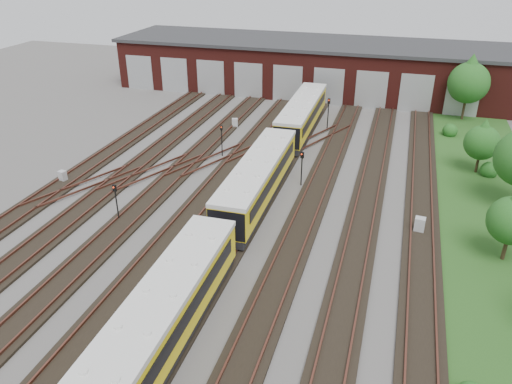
# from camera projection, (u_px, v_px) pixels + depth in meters

# --- Properties ---
(ground) EXTENTS (120.00, 120.00, 0.00)m
(ground) POSITION_uv_depth(u_px,v_px,m) (194.00, 251.00, 32.05)
(ground) COLOR #4A4845
(ground) RESTS_ON ground
(track_network) EXTENTS (30.40, 70.00, 0.33)m
(track_network) POSITION_uv_depth(u_px,v_px,m) (195.00, 244.00, 32.54)
(track_network) COLOR black
(track_network) RESTS_ON ground
(maintenance_shed) EXTENTS (51.00, 12.50, 6.35)m
(maintenance_shed) POSITION_uv_depth(u_px,v_px,m) (313.00, 66.00, 64.75)
(maintenance_shed) COLOR #4B1612
(maintenance_shed) RESTS_ON ground
(grass_verge) EXTENTS (8.00, 55.00, 0.05)m
(grass_verge) POSITION_uv_depth(u_px,v_px,m) (494.00, 218.00, 35.73)
(grass_verge) COLOR #204A18
(grass_verge) RESTS_ON ground
(metro_train) EXTENTS (2.79, 46.57, 3.00)m
(metro_train) POSITION_uv_depth(u_px,v_px,m) (258.00, 179.00, 37.27)
(metro_train) COLOR black
(metro_train) RESTS_ON ground
(signal_mast_0) EXTENTS (0.26, 0.25, 2.80)m
(signal_mast_0) POSITION_uv_depth(u_px,v_px,m) (116.00, 198.00, 34.72)
(signal_mast_0) COLOR black
(signal_mast_0) RESTS_ON ground
(signal_mast_1) EXTENTS (0.25, 0.24, 2.94)m
(signal_mast_1) POSITION_uv_depth(u_px,v_px,m) (222.00, 137.00, 45.30)
(signal_mast_1) COLOR black
(signal_mast_1) RESTS_ON ground
(signal_mast_2) EXTENTS (0.27, 0.25, 3.35)m
(signal_mast_2) POSITION_uv_depth(u_px,v_px,m) (328.00, 110.00, 51.51)
(signal_mast_2) COLOR black
(signal_mast_2) RESTS_ON ground
(signal_mast_3) EXTENTS (0.29, 0.28, 2.90)m
(signal_mast_3) POSITION_uv_depth(u_px,v_px,m) (302.00, 164.00, 39.78)
(signal_mast_3) COLOR black
(signal_mast_3) RESTS_ON ground
(relay_cabinet_0) EXTENTS (0.68, 0.60, 0.97)m
(relay_cabinet_0) POSITION_uv_depth(u_px,v_px,m) (63.00, 176.00, 40.98)
(relay_cabinet_0) COLOR #B0B2B6
(relay_cabinet_0) RESTS_ON ground
(relay_cabinet_1) EXTENTS (0.70, 0.64, 0.98)m
(relay_cabinet_1) POSITION_uv_depth(u_px,v_px,m) (235.00, 123.00, 52.85)
(relay_cabinet_1) COLOR #B0B2B6
(relay_cabinet_1) RESTS_ON ground
(relay_cabinet_2) EXTENTS (0.60, 0.53, 0.87)m
(relay_cabinet_2) POSITION_uv_depth(u_px,v_px,m) (187.00, 251.00, 31.26)
(relay_cabinet_2) COLOR #B0B2B6
(relay_cabinet_2) RESTS_ON ground
(relay_cabinet_3) EXTENTS (0.77, 0.71, 1.03)m
(relay_cabinet_3) POSITION_uv_depth(u_px,v_px,m) (275.00, 133.00, 50.09)
(relay_cabinet_3) COLOR #B0B2B6
(relay_cabinet_3) RESTS_ON ground
(relay_cabinet_4) EXTENTS (0.73, 0.63, 1.13)m
(relay_cabinet_4) POSITION_uv_depth(u_px,v_px,m) (419.00, 225.00, 33.83)
(relay_cabinet_4) COLOR #B0B2B6
(relay_cabinet_4) RESTS_ON ground
(tree_0) EXTENTS (4.37, 4.37, 7.24)m
(tree_0) POSITION_uv_depth(u_px,v_px,m) (470.00, 78.00, 53.29)
(tree_0) COLOR #322616
(tree_0) RESTS_ON ground
(tree_1) EXTENTS (2.91, 2.91, 4.82)m
(tree_1) POSITION_uv_depth(u_px,v_px,m) (483.00, 139.00, 41.42)
(tree_1) COLOR #322616
(tree_1) RESTS_ON ground
(bush_1) EXTENTS (1.48, 1.48, 1.48)m
(bush_1) POSITION_uv_depth(u_px,v_px,m) (450.00, 129.00, 50.54)
(bush_1) COLOR #194B15
(bush_1) RESTS_ON ground
(bush_2) EXTENTS (1.46, 1.46, 1.46)m
(bush_2) POSITION_uv_depth(u_px,v_px,m) (490.00, 168.00, 41.90)
(bush_2) COLOR #194B15
(bush_2) RESTS_ON ground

